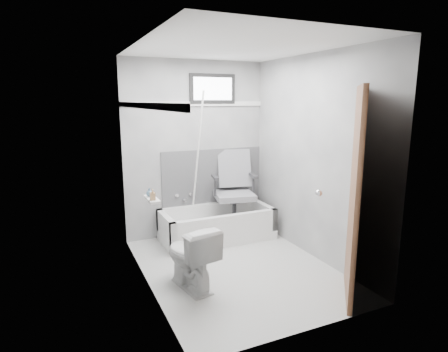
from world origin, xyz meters
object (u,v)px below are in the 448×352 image
bathtub (217,224)px  soap_bottle_a (153,195)px  office_chair (234,190)px  toilet (190,257)px  door (401,200)px  soap_bottle_b (149,192)px

bathtub → soap_bottle_a: size_ratio=13.24×
office_chair → toilet: size_ratio=1.59×
office_chair → soap_bottle_a: (-1.38, -1.01, 0.31)m
bathtub → door: door is taller
toilet → soap_bottle_b: (-0.32, 0.30, 0.63)m
soap_bottle_a → soap_bottle_b: soap_bottle_a is taller
office_chair → door: door is taller
door → soap_bottle_a: size_ratio=17.65×
office_chair → soap_bottle_b: 1.66m
office_chair → soap_bottle_b: size_ratio=12.74×
office_chair → soap_bottle_b: bearing=-135.1°
office_chair → soap_bottle_a: 1.74m
door → office_chair: bearing=103.5°
toilet → soap_bottle_b: soap_bottle_b is taller
toilet → soap_bottle_a: 0.73m
toilet → door: door is taller
toilet → soap_bottle_a: soap_bottle_a is taller
bathtub → soap_bottle_a: 1.65m
bathtub → office_chair: size_ratio=1.41×
toilet → soap_bottle_b: size_ratio=8.04×
soap_bottle_b → office_chair: bearing=32.4°
toilet → bathtub: bearing=-134.9°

